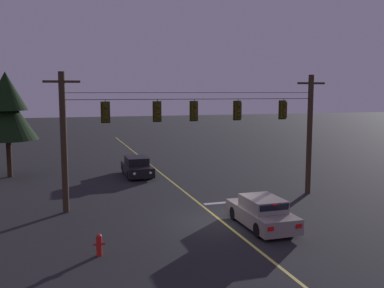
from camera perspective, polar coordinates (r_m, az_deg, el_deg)
name	(u,v)px	position (r m, az deg, el deg)	size (l,w,h in m)	color
ground_plane	(223,222)	(20.83, 4.12, -10.28)	(180.00, 180.00, 0.00)	black
lane_centre_stripe	(171,181)	(30.05, -2.83, -4.89)	(0.14, 60.00, 0.01)	#D1C64C
stop_bar_paint	(233,202)	(24.53, 5.40, -7.63)	(3.40, 0.36, 0.01)	silver
signal_span_assembly	(197,136)	(23.78, 0.71, 1.05)	(15.97, 0.32, 7.16)	#38281C
traffic_light_leftmost	(106,112)	(22.63, -11.34, 4.12)	(0.48, 0.41, 1.22)	black
traffic_light_left_inner	(158,112)	(23.07, -4.56, 4.29)	(0.48, 0.41, 1.22)	black
traffic_light_centre	(195,111)	(23.61, 0.35, 4.37)	(0.48, 0.41, 1.22)	black
traffic_light_right_inner	(238,111)	(24.51, 6.13, 4.42)	(0.48, 0.41, 1.22)	black
traffic_light_rightmost	(284,110)	(25.78, 12.04, 4.43)	(0.48, 0.41, 1.22)	black
car_waiting_near_lane	(262,213)	(20.22, 9.22, -8.97)	(1.80, 4.33, 1.39)	gray
car_oncoming_lead	(137,167)	(32.02, -7.30, -3.03)	(1.80, 4.42, 1.39)	black
tree_verge_near	(7,109)	(33.55, -23.32, 4.24)	(4.23, 4.23, 7.59)	#332316
fire_hydrant	(99,244)	(17.04, -12.20, -12.83)	(0.44, 0.22, 0.84)	red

